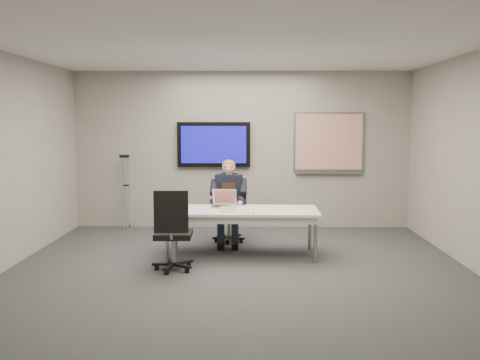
{
  "coord_description": "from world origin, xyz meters",
  "views": [
    {
      "loc": [
        0.13,
        -6.58,
        1.9
      ],
      "look_at": [
        0.0,
        1.0,
        1.08
      ],
      "focal_mm": 40.0,
      "sensor_mm": 36.0,
      "label": 1
    }
  ],
  "objects_px": {
    "office_chair_far": "(230,222)",
    "laptop": "(224,203)",
    "conference_table": "(242,215)",
    "office_chair_near": "(173,246)",
    "seated_person": "(228,211)"
  },
  "relations": [
    {
      "from": "office_chair_near",
      "to": "laptop",
      "type": "xyz_separation_m",
      "value": [
        0.61,
        1.05,
        0.4
      ]
    },
    {
      "from": "conference_table",
      "to": "office_chair_far",
      "type": "relative_size",
      "value": 2.16
    },
    {
      "from": "conference_table",
      "to": "laptop",
      "type": "bearing_deg",
      "value": 140.68
    },
    {
      "from": "seated_person",
      "to": "laptop",
      "type": "xyz_separation_m",
      "value": [
        -0.04,
        -0.44,
        0.2
      ]
    },
    {
      "from": "seated_person",
      "to": "laptop",
      "type": "relative_size",
      "value": 3.47
    },
    {
      "from": "conference_table",
      "to": "laptop",
      "type": "height_order",
      "value": "laptop"
    },
    {
      "from": "office_chair_far",
      "to": "laptop",
      "type": "relative_size",
      "value": 2.64
    },
    {
      "from": "office_chair_far",
      "to": "seated_person",
      "type": "bearing_deg",
      "value": -71.31
    },
    {
      "from": "conference_table",
      "to": "office_chair_far",
      "type": "bearing_deg",
      "value": 103.24
    },
    {
      "from": "seated_person",
      "to": "office_chair_far",
      "type": "bearing_deg",
      "value": 92.76
    },
    {
      "from": "office_chair_near",
      "to": "seated_person",
      "type": "bearing_deg",
      "value": -115.29
    },
    {
      "from": "office_chair_near",
      "to": "seated_person",
      "type": "height_order",
      "value": "seated_person"
    },
    {
      "from": "laptop",
      "to": "conference_table",
      "type": "bearing_deg",
      "value": -34.03
    },
    {
      "from": "office_chair_near",
      "to": "laptop",
      "type": "relative_size",
      "value": 2.79
    },
    {
      "from": "office_chair_far",
      "to": "office_chair_near",
      "type": "relative_size",
      "value": 0.95
    }
  ]
}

